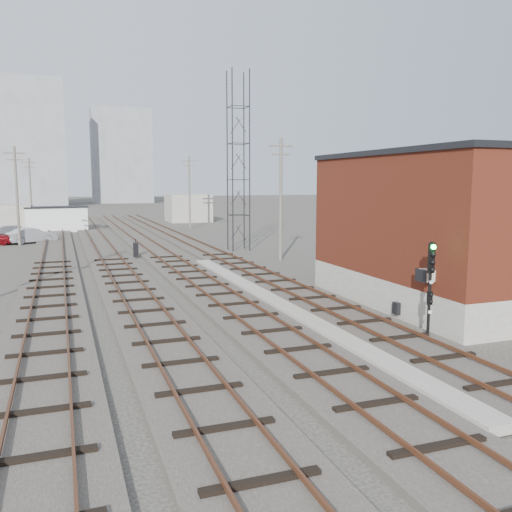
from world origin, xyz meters
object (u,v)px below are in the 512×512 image
switch_stand (136,250)px  car_silver (32,235)px  car_grey (17,233)px  site_trailer (56,219)px  signal_mast (430,285)px

switch_stand → car_silver: 16.06m
car_grey → site_trailer: bearing=-30.5°
signal_mast → switch_stand: signal_mast is taller
switch_stand → signal_mast: bearing=-84.4°
car_grey → switch_stand: bearing=-158.7°
switch_stand → car_silver: switch_stand is taller
car_silver → car_grey: (-1.53, 3.71, -0.02)m
site_trailer → car_grey: (-3.66, -8.45, -0.77)m
site_trailer → car_silver: (-2.13, -12.16, -0.75)m
site_trailer → car_silver: bearing=-107.9°
switch_stand → car_silver: (-8.00, 13.92, 0.08)m
switch_stand → car_grey: 20.04m
site_trailer → car_grey: site_trailer is taller
site_trailer → switch_stand: bearing=-85.3°
switch_stand → site_trailer: site_trailer is taller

